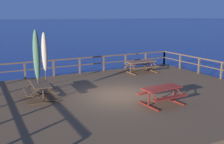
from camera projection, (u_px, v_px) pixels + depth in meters
The scene contains 9 objects.
ground_plane at pixel (120, 108), 13.12m from camera, with size 600.00×600.00×0.00m, color navy.
wooden_deck at pixel (120, 101), 13.05m from camera, with size 14.61×11.39×0.66m, color brown.
railing_waterside_far at pixel (80, 63), 17.63m from camera, with size 14.41×0.10×1.09m.
railing_side_right at pixel (222, 67), 16.06m from camera, with size 0.10×11.19×1.09m.
picnic_table_back_left at pixel (162, 92), 11.57m from camera, with size 1.87×1.49×0.78m.
picnic_table_front_right at pixel (40, 87), 12.29m from camera, with size 1.48×1.91×0.78m.
picnic_table_mid_centre at pixel (141, 64), 18.06m from camera, with size 2.11×1.46×0.78m.
patio_umbrella_tall_mid_left at pixel (45, 52), 14.24m from camera, with size 0.32×0.32×2.98m.
patio_umbrella_tall_back_right at pixel (37, 56), 11.95m from camera, with size 0.32×0.32×3.25m.
Camera 1 is at (-6.11, -10.85, 4.53)m, focal length 42.06 mm.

